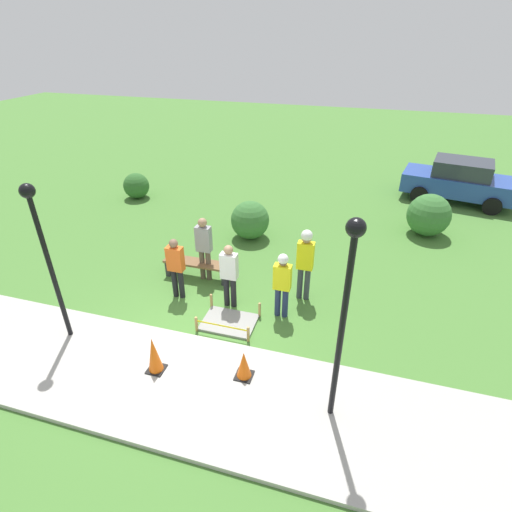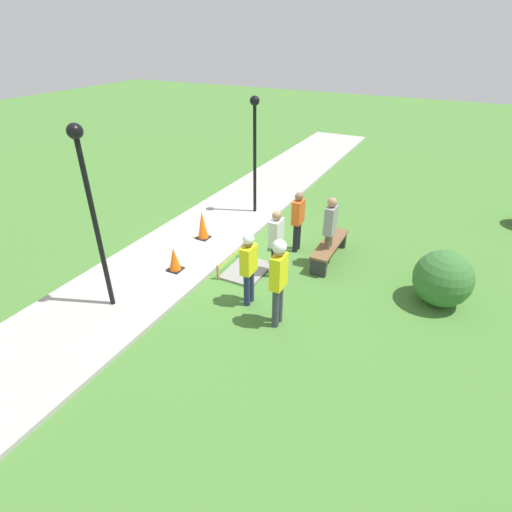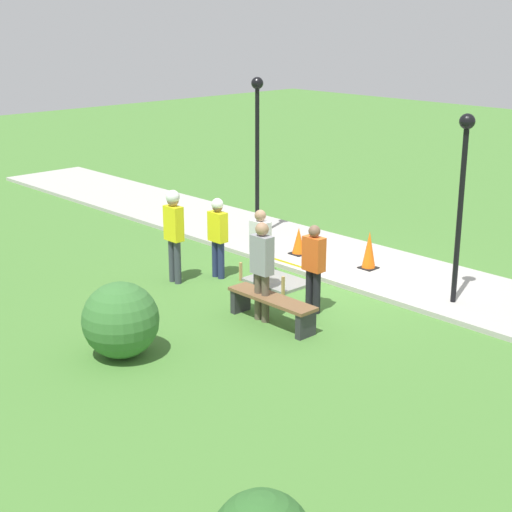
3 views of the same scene
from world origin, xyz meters
TOP-DOWN VIEW (x-y plane):
  - ground_plane at (0.00, 0.00)m, footprint 60.00×60.00m
  - sidewalk at (0.00, -1.35)m, footprint 28.00×2.71m
  - wet_concrete_patch at (0.69, 0.70)m, footprint 1.27×0.95m
  - traffic_cone_near_patch at (-0.17, -1.16)m, footprint 0.34×0.34m
  - traffic_cone_far_patch at (1.56, -0.82)m, footprint 0.34×0.34m
  - park_bench at (-0.78, 2.31)m, footprint 1.84×0.44m
  - worker_supervisor at (2.15, 2.18)m, footprint 0.40×0.28m
  - worker_assistant at (1.79, 1.34)m, footprint 0.40×0.24m
  - bystander_in_orange_shirt at (-0.89, 1.36)m, footprint 0.40×0.22m
  - bystander_in_gray_shirt at (0.49, 1.37)m, footprint 0.40×0.22m
  - bystander_in_white_shirt at (-0.55, 2.33)m, footprint 0.40×0.24m
  - lamppost_near at (3.28, -1.18)m, footprint 0.28×0.28m
  - lamppost_far at (-2.51, -0.74)m, footprint 0.28×0.28m
  - parked_car_blue at (6.72, 10.32)m, footprint 4.33×2.51m
  - shrub_rounded_near at (-5.47, 7.04)m, footprint 1.00×1.00m
  - shrub_rounded_mid at (5.39, 6.87)m, footprint 1.38×1.38m
  - shrub_rounded_far at (-0.12, 5.01)m, footprint 1.23×1.23m

SIDE VIEW (x-z plane):
  - ground_plane at x=0.00m, z-range 0.00..0.00m
  - wet_concrete_patch at x=0.69m, z-range -0.16..0.23m
  - sidewalk at x=0.00m, z-range 0.00..0.10m
  - park_bench at x=-0.78m, z-range 0.10..0.60m
  - traffic_cone_far_patch at x=1.56m, z-range 0.10..0.70m
  - traffic_cone_near_patch at x=-0.17m, z-range 0.10..0.91m
  - shrub_rounded_near at x=-5.47m, z-range 0.00..1.00m
  - shrub_rounded_far at x=-0.12m, z-range 0.00..1.23m
  - shrub_rounded_mid at x=5.39m, z-range 0.00..1.38m
  - parked_car_blue at x=6.72m, z-range 0.01..1.63m
  - bystander_in_orange_shirt at x=-0.89m, z-range 0.10..1.75m
  - bystander_in_gray_shirt at x=0.49m, z-range 0.11..1.79m
  - worker_assistant at x=1.79m, z-range 0.15..1.83m
  - bystander_in_white_shirt at x=-0.55m, z-range 0.13..1.94m
  - worker_supervisor at x=2.15m, z-range 0.21..2.13m
  - lamppost_far at x=-2.51m, z-range 0.68..4.17m
  - lamppost_near at x=3.28m, z-range 0.69..4.46m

